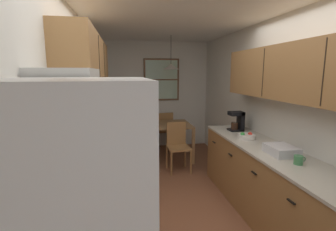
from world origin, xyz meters
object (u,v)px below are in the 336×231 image
coffee_maker (238,121)px  dish_rack (281,150)px  dining_chair_near (178,144)px  storage_canister (96,163)px  dining_chair_far (164,129)px  microwave_over_range (69,93)px  mug_by_coffeemaker (299,160)px  fruit_bowl (246,136)px  trash_bin (128,155)px  dining_table (171,129)px

coffee_maker → dish_rack: 1.20m
dining_chair_near → storage_canister: size_ratio=5.32×
dining_chair_far → coffee_maker: bearing=-67.3°
storage_canister → dish_rack: 2.02m
dining_chair_near → storage_canister: (-1.23, -2.11, 0.48)m
microwave_over_range → coffee_maker: size_ratio=1.94×
microwave_over_range → coffee_maker: microwave_over_range is taller
microwave_over_range → mug_by_coffeemaker: (2.10, 0.30, -0.72)m
dining_chair_far → fruit_bowl: fruit_bowl is taller
microwave_over_range → trash_bin: bearing=81.5°
dining_table → mug_by_coffeemaker: bearing=-75.3°
dining_chair_near → mug_by_coffeemaker: size_ratio=7.17×
dining_chair_near → coffee_maker: bearing=-42.6°
dining_chair_near → storage_canister: bearing=-120.2°
coffee_maker → dish_rack: (-0.03, -1.20, -0.11)m
fruit_bowl → trash_bin: bearing=139.4°
microwave_over_range → coffee_maker: bearing=40.1°
trash_bin → mug_by_coffeemaker: bearing=-55.2°
mug_by_coffeemaker → dining_chair_far: bearing=102.7°
dining_chair_near → coffee_maker: size_ratio=2.93×
microwave_over_range → trash_bin: size_ratio=1.03×
coffee_maker → mug_by_coffeemaker: bearing=-92.1°
dining_chair_far → mug_by_coffeemaker: size_ratio=7.17×
mug_by_coffeemaker → dish_rack: size_ratio=0.37×
dining_chair_far → fruit_bowl: size_ratio=3.64×
trash_bin → storage_canister: (-0.30, -2.28, 0.70)m
dish_rack → coffee_maker: bearing=88.4°
dining_table → dining_chair_near: bearing=-89.2°
microwave_over_range → dining_chair_near: 3.12m
storage_canister → fruit_bowl: bearing=24.0°
microwave_over_range → dish_rack: size_ratio=1.76×
dining_table → dish_rack: dish_rack is taller
microwave_over_range → storage_canister: size_ratio=3.53×
dining_table → trash_bin: dining_table is taller
microwave_over_range → fruit_bowl: (2.05, 1.32, -0.73)m
storage_canister → coffee_maker: coffee_maker is taller
dining_chair_far → dining_table: bearing=-86.6°
storage_canister → coffee_maker: 2.46m
fruit_bowl → dining_chair_near: bearing=120.0°
dining_chair_near → fruit_bowl: bearing=-60.0°
dining_table → fruit_bowl: bearing=-69.1°
fruit_bowl → mug_by_coffeemaker: bearing=-87.6°
dining_table → microwave_over_range: bearing=-112.4°
storage_canister → dining_chair_far: bearing=71.0°
dining_table → dining_chair_near: 0.67m
dining_chair_near → fruit_bowl: size_ratio=3.64×
dining_chair_near → coffee_maker: coffee_maker is taller
dining_chair_far → mug_by_coffeemaker: (0.81, -3.58, 0.45)m
dining_chair_near → fruit_bowl: (0.72, -1.24, 0.44)m
dining_chair_far → fruit_bowl: 2.70m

